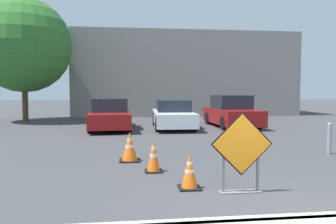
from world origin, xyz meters
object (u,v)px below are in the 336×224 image
(traffic_cone_third, at_px, (130,147))
(bollard_nearest, at_px, (329,137))
(traffic_cone_second, at_px, (154,156))
(parked_car_nearest, at_px, (110,115))
(parked_car_third, at_px, (231,112))
(road_closed_sign, at_px, (242,151))
(parked_car_second, at_px, (173,115))
(traffic_cone_nearest, at_px, (190,172))

(traffic_cone_third, relative_size, bollard_nearest, 0.83)
(traffic_cone_second, distance_m, parked_car_nearest, 8.48)
(parked_car_nearest, bearing_deg, parked_car_third, -179.90)
(road_closed_sign, bearing_deg, parked_car_nearest, 105.64)
(road_closed_sign, height_order, parked_car_second, road_closed_sign)
(parked_car_second, bearing_deg, road_closed_sign, 91.02)
(traffic_cone_second, bearing_deg, traffic_cone_nearest, -67.16)
(traffic_cone_third, relative_size, parked_car_third, 0.17)
(bollard_nearest, bearing_deg, parked_car_nearest, 133.05)
(traffic_cone_second, distance_m, parked_car_third, 9.74)
(parked_car_nearest, height_order, parked_car_third, parked_car_third)
(traffic_cone_third, bearing_deg, parked_car_second, 73.77)
(traffic_cone_nearest, relative_size, parked_car_second, 0.14)
(traffic_cone_third, relative_size, parked_car_second, 0.16)
(traffic_cone_nearest, bearing_deg, traffic_cone_third, 113.37)
(traffic_cone_third, bearing_deg, bollard_nearest, 2.33)
(parked_car_third, distance_m, bollard_nearest, 7.23)
(traffic_cone_third, distance_m, bollard_nearest, 5.62)
(parked_car_nearest, height_order, parked_car_second, parked_car_nearest)
(traffic_cone_third, xyz_separation_m, parked_car_second, (2.10, 7.21, 0.27))
(road_closed_sign, xyz_separation_m, traffic_cone_second, (-1.41, 1.70, -0.40))
(traffic_cone_second, height_order, parked_car_third, parked_car_third)
(parked_car_nearest, xyz_separation_m, bollard_nearest, (6.49, -6.95, -0.19))
(traffic_cone_third, bearing_deg, traffic_cone_nearest, -66.63)
(road_closed_sign, distance_m, traffic_cone_second, 2.25)
(road_closed_sign, distance_m, parked_car_nearest, 10.44)
(parked_car_second, xyz_separation_m, parked_car_third, (2.98, 0.23, 0.08))
(parked_car_third, relative_size, bollard_nearest, 4.80)
(road_closed_sign, xyz_separation_m, traffic_cone_third, (-1.93, 2.87, -0.39))
(parked_car_second, bearing_deg, parked_car_nearest, 2.53)
(traffic_cone_second, bearing_deg, parked_car_second, 79.34)
(road_closed_sign, distance_m, parked_car_third, 10.78)
(road_closed_sign, xyz_separation_m, traffic_cone_nearest, (-0.85, 0.38, -0.45))
(parked_car_third, height_order, bollard_nearest, parked_car_third)
(road_closed_sign, bearing_deg, bollard_nearest, 40.14)
(parked_car_nearest, relative_size, bollard_nearest, 5.19)
(parked_car_nearest, distance_m, parked_car_second, 2.98)
(traffic_cone_nearest, distance_m, parked_car_second, 9.77)
(traffic_cone_third, xyz_separation_m, parked_car_third, (5.08, 7.44, 0.34))
(traffic_cone_nearest, bearing_deg, parked_car_second, 84.01)
(parked_car_third, bearing_deg, traffic_cone_second, 60.48)
(road_closed_sign, xyz_separation_m, parked_car_second, (0.17, 10.08, -0.12))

